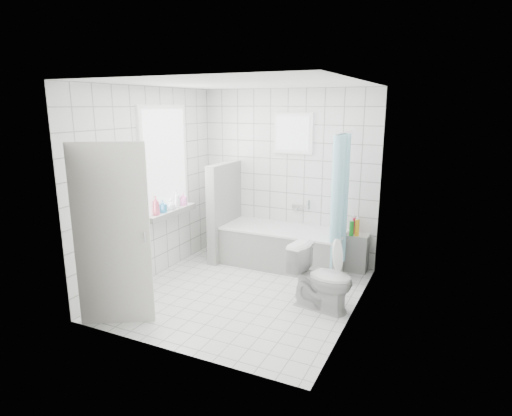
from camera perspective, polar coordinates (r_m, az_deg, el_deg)
The scene contains 19 objects.
ground at distance 5.63m, azimuth -1.73°, elevation -11.19°, with size 3.00×3.00×0.00m, color white.
ceiling at distance 5.12m, azimuth -1.95°, elevation 16.27°, with size 3.00×3.00×0.00m, color white.
wall_back at distance 6.57m, azimuth 4.14°, elevation 4.27°, with size 2.80×0.02×2.60m, color white.
wall_front at distance 3.98m, azimuth -11.70°, elevation -2.12°, with size 2.80×0.02×2.60m, color white.
wall_left at distance 5.98m, azimuth -13.88°, elevation 2.98°, with size 0.02×3.00×2.60m, color white.
wall_right at distance 4.76m, azimuth 13.34°, elevation 0.37°, with size 0.02×3.00×2.60m, color white.
window_left at distance 6.14m, azimuth -11.95°, elevation 6.19°, with size 0.01×0.90×1.40m, color white.
window_back at distance 6.42m, azimuth 4.94°, elevation 9.88°, with size 0.50×0.01×0.50m, color white.
window_sill at distance 6.25m, azimuth -11.29°, elevation -0.57°, with size 0.18×1.02×0.08m, color white.
door at distance 4.80m, azimuth -18.64°, elevation -3.61°, with size 0.04×0.80×2.00m, color silver.
bathtub at distance 6.44m, azimuth 3.65°, elevation -5.19°, with size 1.81×0.77×0.58m.
partition_wall at distance 6.67m, azimuth -4.22°, elevation -0.42°, with size 0.15×0.85×1.50m, color white.
tiled_ledge at distance 6.40m, azimuth 12.91°, elevation -5.77°, with size 0.40×0.24×0.55m, color white.
toilet at distance 5.14m, azimuth 8.73°, elevation -9.19°, with size 0.43×0.75×0.77m, color white.
curtain_rod at distance 5.83m, azimuth 11.67°, elevation 9.77°, with size 0.02×0.02×0.80m, color silver.
shower_curtain at distance 5.83m, azimuth 10.94°, elevation 0.86°, with size 0.14×0.48×1.78m, color #4DC8E3, non-canonical shape.
tub_faucet at distance 6.55m, azimuth 5.62°, elevation 0.20°, with size 0.18×0.06×0.06m, color silver.
sill_bottles at distance 6.19m, azimuth -11.44°, elevation 0.72°, with size 0.16×0.77×0.27m.
ledge_bottles at distance 6.24m, azimuth 12.95°, elevation -2.51°, with size 0.14×0.18×0.24m.
Camera 1 is at (2.33, -4.55, 2.36)m, focal length 30.00 mm.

